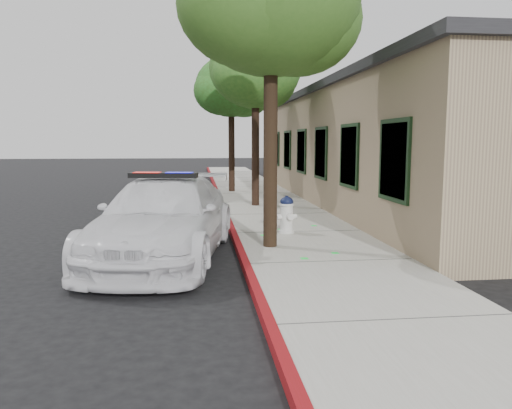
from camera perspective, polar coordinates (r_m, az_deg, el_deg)
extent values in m
plane|color=black|center=(8.97, -1.49, -7.77)|extent=(120.00, 120.00, 0.00)
cube|color=#99968B|center=(12.08, 4.78, -3.48)|extent=(3.20, 60.00, 0.15)
cube|color=maroon|center=(11.87, -2.54, -3.63)|extent=(0.14, 60.00, 0.16)
cube|color=tan|center=(19.15, 16.35, 6.04)|extent=(7.00, 20.00, 4.00)
cube|color=black|center=(19.23, 16.59, 12.36)|extent=(7.30, 20.30, 0.24)
cube|color=black|center=(10.41, 15.65, 4.94)|extent=(0.08, 1.48, 1.68)
cube|color=black|center=(13.24, 10.70, 5.54)|extent=(0.08, 1.48, 1.68)
cube|color=black|center=(16.12, 7.50, 5.90)|extent=(0.08, 1.48, 1.68)
cube|color=black|center=(19.04, 5.27, 6.15)|extent=(0.08, 1.48, 1.68)
cube|color=black|center=(21.99, 3.64, 6.32)|extent=(0.08, 1.48, 1.68)
cube|color=black|center=(24.94, 2.39, 6.45)|extent=(0.08, 1.48, 1.68)
cube|color=black|center=(27.91, 1.41, 6.55)|extent=(0.08, 1.48, 1.68)
imported|color=silver|center=(9.98, -10.54, -1.62)|extent=(3.17, 5.86, 1.61)
cube|color=black|center=(9.88, -10.65, 3.35)|extent=(1.23, 0.48, 0.10)
cube|color=red|center=(9.96, -12.45, 3.36)|extent=(0.55, 0.33, 0.11)
cube|color=#0D0FDE|center=(9.81, -8.84, 3.39)|extent=(0.55, 0.33, 0.11)
cylinder|color=silver|center=(11.89, 3.55, -3.11)|extent=(0.37, 0.37, 0.07)
cylinder|color=silver|center=(11.83, 3.56, -1.53)|extent=(0.31, 0.31, 0.60)
cylinder|color=silver|center=(11.79, 3.57, 0.02)|extent=(0.35, 0.35, 0.04)
ellipsoid|color=#0E1433|center=(11.78, 3.57, 0.33)|extent=(0.32, 0.32, 0.24)
cylinder|color=#0E1433|center=(11.77, 3.58, 0.85)|extent=(0.08, 0.08, 0.07)
cylinder|color=silver|center=(11.76, 2.73, -1.45)|extent=(0.16, 0.15, 0.12)
cylinder|color=silver|center=(11.91, 4.38, -1.35)|extent=(0.16, 0.15, 0.12)
cylinder|color=silver|center=(11.66, 3.93, -1.42)|extent=(0.18, 0.16, 0.15)
cylinder|color=black|center=(10.16, 1.68, 6.22)|extent=(0.29, 0.29, 3.98)
ellipsoid|color=#335D1D|center=(10.82, 4.76, 20.43)|extent=(2.65, 2.65, 2.25)
ellipsoid|color=#335D1D|center=(10.15, -0.85, 21.98)|extent=(2.76, 2.76, 2.35)
cylinder|color=black|center=(16.82, -0.06, 6.17)|extent=(0.26, 0.26, 3.68)
ellipsoid|color=#265C1C|center=(16.98, -0.07, 15.44)|extent=(3.09, 3.09, 2.62)
ellipsoid|color=#265C1C|center=(17.40, 0.58, 14.26)|extent=(2.49, 2.49, 2.12)
ellipsoid|color=#265C1C|center=(16.58, -0.92, 14.94)|extent=(2.39, 2.39, 2.03)
cylinder|color=black|center=(21.68, -2.84, 6.30)|extent=(0.27, 0.27, 3.59)
ellipsoid|color=#2B4A17|center=(21.80, -2.88, 13.48)|extent=(3.08, 3.08, 2.62)
ellipsoid|color=#2B4A17|center=(21.87, -1.41, 12.65)|extent=(2.36, 2.36, 2.01)
ellipsoid|color=#2B4A17|center=(21.54, -3.88, 12.99)|extent=(2.46, 2.46, 2.10)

